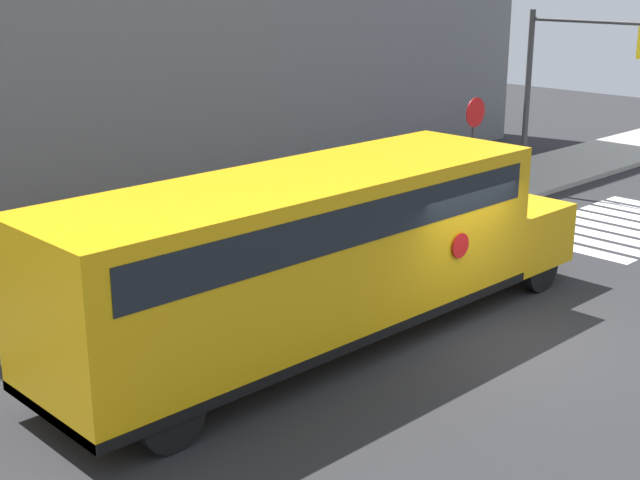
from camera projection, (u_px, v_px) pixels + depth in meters
ground_plane at (499, 338)px, 15.50m from camera, size 60.00×60.00×0.00m
sidewalk_strip at (258, 252)px, 19.94m from camera, size 44.00×3.00×0.15m
crosswalk_stripes at (620, 226)px, 22.22m from camera, size 5.40×3.20×0.01m
school_bus at (318, 248)px, 14.69m from camera, size 11.03×2.57×3.03m
stop_sign at (474, 133)px, 23.66m from camera, size 0.79×0.10×2.92m
traffic_light at (567, 75)px, 23.88m from camera, size 0.28×3.53×5.10m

